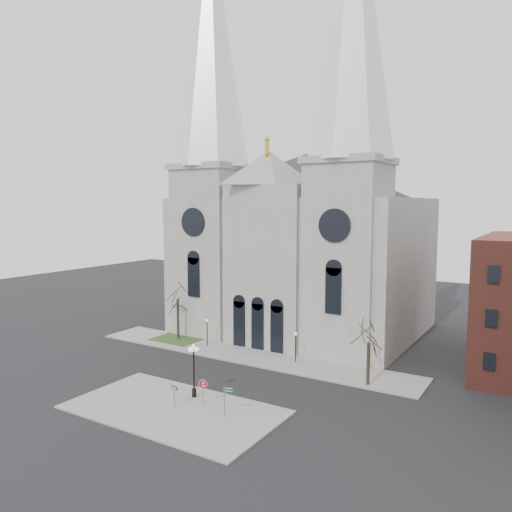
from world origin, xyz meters
The scene contains 13 objects.
ground centered at (0.00, 0.00, 0.00)m, with size 160.00×160.00×0.00m, color black.
sidewalk_near centered at (3.00, -5.00, 0.07)m, with size 18.00×10.00×0.14m, color gray.
sidewalk_far centered at (0.00, 11.00, 0.07)m, with size 40.00×6.00×0.14m, color gray.
grass_patch centered at (-11.00, 12.00, 0.09)m, with size 6.00×5.00×0.18m, color #2C481E.
cathedral centered at (0.00, 22.86, 18.48)m, with size 33.00×26.66×54.00m.
tree_left centered at (-11.00, 12.00, 5.58)m, with size 3.20×3.20×7.50m.
tree_right centered at (15.00, 9.00, 4.47)m, with size 3.20×3.20×6.00m.
ped_lamp_left centered at (-6.00, 11.50, 2.33)m, with size 0.32×0.32×3.26m.
ped_lamp_right centered at (6.00, 11.50, 2.33)m, with size 0.32×0.32×3.26m.
stop_sign centered at (4.57, -3.01, 1.73)m, with size 0.79×0.16×2.21m.
globe_lamp centered at (2.84, -2.09, 3.17)m, with size 1.35×1.35×4.82m.
one_way_sign centered at (2.77, -4.67, 1.44)m, with size 0.82×0.08×1.88m.
street_name_sign centered at (7.50, -3.87, 1.59)m, with size 0.75×0.34×2.49m.
Camera 1 is at (30.01, -35.72, 17.25)m, focal length 35.00 mm.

